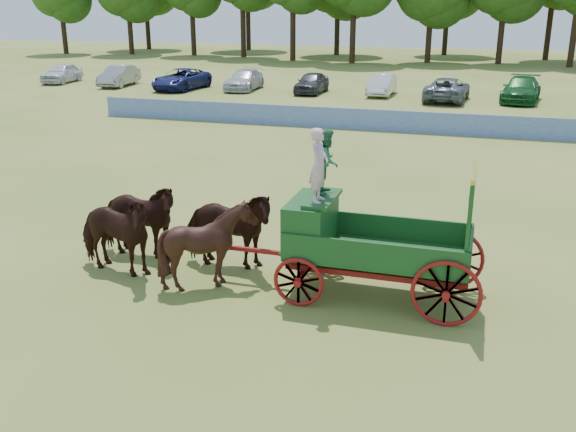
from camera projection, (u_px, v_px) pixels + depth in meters
The scene contains 8 objects.
ground at pixel (206, 260), 15.96m from camera, with size 160.00×160.00×0.00m, color olive.
horse_lead_left at pixel (113, 234), 14.88m from camera, with size 1.05×2.31×1.95m, color black.
horse_lead_right at pixel (137, 220), 15.87m from camera, with size 1.05×2.31×1.95m, color black.
horse_wheel_left at pixel (208, 245), 14.21m from camera, with size 1.58×1.78×1.96m, color black.
horse_wheel_right at pixel (227, 229), 15.20m from camera, with size 1.05×2.31×1.95m, color black.
farm_dray at pixel (346, 225), 13.70m from camera, with size 6.00×2.00×3.70m.
sponsor_banner at pixel (333, 118), 32.38m from camera, with size 26.00×0.08×1.05m, color #1E3DA7.
parked_cars at pixel (312, 83), 44.41m from camera, with size 42.07×6.58×1.56m.
Camera 1 is at (6.31, -13.53, 6.10)m, focal length 40.00 mm.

